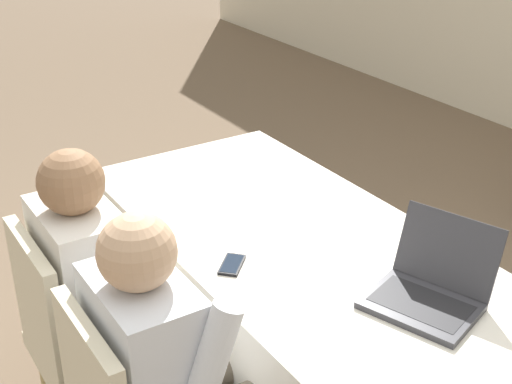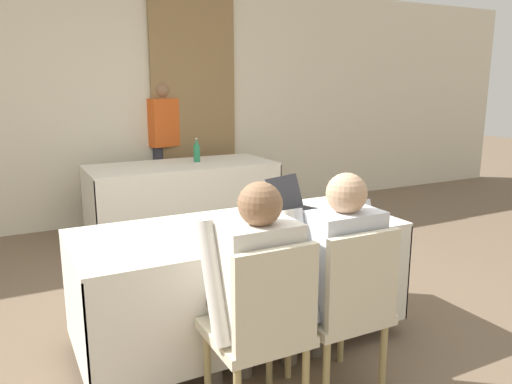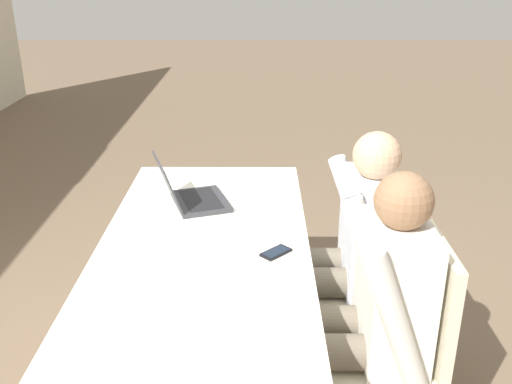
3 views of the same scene
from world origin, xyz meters
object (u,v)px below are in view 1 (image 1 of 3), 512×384
Objects in this scene: chair_near_left at (83,340)px; person_checkered_shirt at (108,290)px; cell_phone at (232,265)px; laptop at (429,289)px; person_white_shirt at (174,371)px.

chair_near_left is 0.78× the size of person_checkered_shirt.
cell_phone is 0.55m from chair_near_left.
laptop is 1.11m from chair_near_left.
chair_near_left is (-0.69, -0.82, -0.29)m from laptop.
chair_near_left is at bearing -148.94° from laptop.
cell_phone is at bearing -160.22° from laptop.
laptop is 0.34× the size of person_white_shirt.
person_white_shirt reaches higher than chair_near_left.
person_checkered_shirt is at bearing 0.00° from person_white_shirt.
person_checkered_shirt is (-0.21, -0.34, -0.09)m from cell_phone.
person_checkered_shirt is at bearing -90.00° from chair_near_left.
cell_phone is 0.43m from person_white_shirt.
person_white_shirt reaches higher than cell_phone.
laptop is 0.43× the size of chair_near_left.
person_checkered_shirt is at bearing -166.83° from cell_phone.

